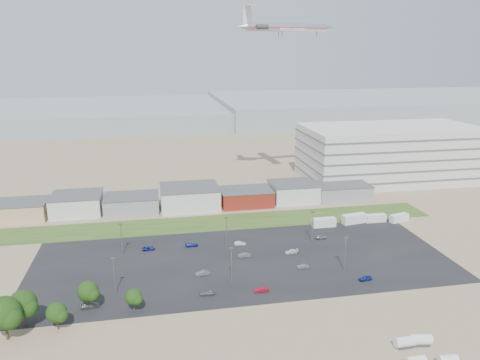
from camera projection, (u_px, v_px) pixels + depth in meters
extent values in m
plane|color=#8D7659|center=(239.00, 296.00, 116.07)|extent=(700.00, 700.00, 0.00)
cube|color=black|center=(243.00, 260.00, 135.89)|extent=(120.00, 50.00, 0.01)
cube|color=#30491B|center=(212.00, 223.00, 165.27)|extent=(160.00, 16.00, 0.02)
cube|color=silver|center=(390.00, 153.00, 218.81)|extent=(80.00, 40.00, 25.00)
imported|color=#595B5E|center=(303.00, 266.00, 130.86)|extent=(3.36, 1.24, 1.10)
imported|color=navy|center=(365.00, 278.00, 123.99)|extent=(3.72, 1.82, 1.22)
imported|color=#595B5E|center=(207.00, 293.00, 116.64)|extent=(3.85, 1.67, 1.10)
imported|color=#595B5E|center=(203.00, 273.00, 126.82)|extent=(3.98, 1.85, 1.26)
imported|color=navy|center=(192.00, 245.00, 145.43)|extent=(4.00, 1.64, 1.16)
imported|color=#595B5E|center=(244.00, 255.00, 137.89)|extent=(3.97, 1.83, 1.26)
imported|color=#A5A5AA|center=(321.00, 237.00, 151.18)|extent=(3.72, 1.57, 1.26)
imported|color=navy|center=(148.00, 248.00, 142.83)|extent=(4.14, 2.32, 1.09)
imported|color=#595B5E|center=(90.00, 305.00, 110.98)|extent=(4.68, 2.31, 1.31)
imported|color=silver|center=(240.00, 243.00, 146.50)|extent=(3.56, 1.27, 1.17)
imported|color=silver|center=(292.00, 251.00, 140.49)|extent=(4.20, 2.09, 1.17)
imported|color=maroon|center=(262.00, 290.00, 118.08)|extent=(3.68, 1.28, 1.21)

